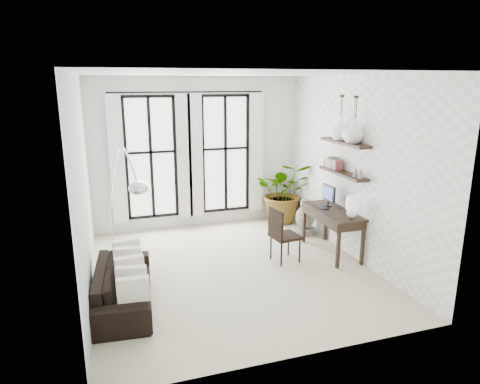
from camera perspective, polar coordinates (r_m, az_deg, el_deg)
name	(u,v)px	position (r m, az deg, el deg)	size (l,w,h in m)	color
floor	(232,269)	(7.36, -1.04, -10.29)	(5.00, 5.00, 0.00)	#BEB697
ceiling	(231,74)	(6.68, -1.17, 15.50)	(5.00, 5.00, 0.00)	white
wall_left	(83,188)	(6.57, -20.24, 0.54)	(5.00, 5.00, 0.00)	#9CAEA7
wall_right	(354,169)	(7.78, 14.99, 3.01)	(5.00, 5.00, 0.00)	white
wall_back	(198,153)	(9.22, -5.62, 5.18)	(4.50, 4.50, 0.00)	white
windows	(189,156)	(9.12, -6.75, 4.79)	(3.26, 0.13, 2.65)	white
wall_shelves	(342,160)	(7.83, 13.49, 4.13)	(0.25, 1.30, 0.60)	black
sofa	(123,285)	(6.43, -15.28, -11.88)	(1.93, 0.75, 0.56)	black
throw_pillows	(130,270)	(6.35, -14.50, -10.03)	(0.40, 1.52, 0.40)	white
plant	(284,192)	(9.61, 5.92, 0.04)	(1.25, 1.09, 1.39)	#2D7228
desk	(333,214)	(7.90, 12.36, -2.94)	(0.59, 1.40, 1.21)	black
desk_chair	(281,232)	(7.49, 5.51, -5.32)	(0.51, 0.51, 0.97)	black
arc_lamp	(121,177)	(6.70, -15.55, 1.91)	(0.71, 1.73, 2.17)	silver
buddha	(305,219)	(8.97, 8.64, -3.57)	(0.43, 0.43, 0.77)	gray
vase_a	(353,132)	(7.51, 14.88, 7.77)	(0.37, 0.37, 0.38)	white
vase_b	(341,129)	(7.85, 13.30, 8.14)	(0.37, 0.37, 0.38)	white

